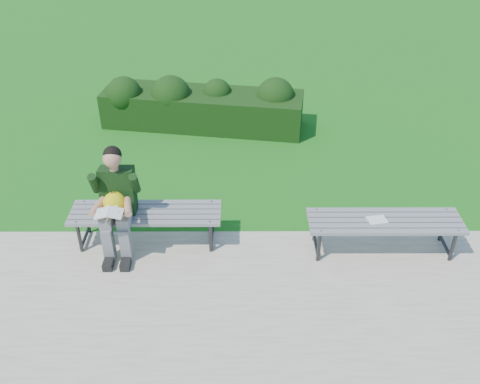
# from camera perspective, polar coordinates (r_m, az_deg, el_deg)

# --- Properties ---
(ground) EXTENTS (80.00, 80.00, 0.00)m
(ground) POSITION_cam_1_polar(r_m,az_deg,el_deg) (6.82, -3.42, -4.35)
(ground) COLOR #187916
(ground) RESTS_ON ground
(walkway) EXTENTS (30.00, 3.50, 0.02)m
(walkway) POSITION_cam_1_polar(r_m,az_deg,el_deg) (5.54, -4.31, -15.48)
(walkway) COLOR #B9AB9A
(walkway) RESTS_ON ground
(hedge) EXTENTS (3.48, 1.36, 0.90)m
(hedge) POSITION_cam_1_polar(r_m,az_deg,el_deg) (9.25, -4.24, 9.29)
(hedge) COLOR #134317
(hedge) RESTS_ON ground
(bench_left) EXTENTS (1.80, 0.50, 0.46)m
(bench_left) POSITION_cam_1_polar(r_m,az_deg,el_deg) (6.50, -10.01, -2.46)
(bench_left) COLOR gray
(bench_left) RESTS_ON walkway
(bench_right) EXTENTS (1.80, 0.50, 0.46)m
(bench_right) POSITION_cam_1_polar(r_m,az_deg,el_deg) (6.50, 15.18, -3.27)
(bench_right) COLOR gray
(bench_right) RESTS_ON walkway
(seated_boy) EXTENTS (0.56, 0.76, 1.31)m
(seated_boy) POSITION_cam_1_polar(r_m,az_deg,el_deg) (6.32, -13.09, -0.77)
(seated_boy) COLOR slate
(seated_boy) RESTS_ON walkway
(paper_sheet) EXTENTS (0.25, 0.20, 0.01)m
(paper_sheet) POSITION_cam_1_polar(r_m,az_deg,el_deg) (6.44, 14.40, -2.87)
(paper_sheet) COLOR white
(paper_sheet) RESTS_ON bench_right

